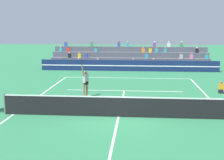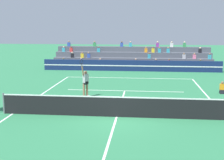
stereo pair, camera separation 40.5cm
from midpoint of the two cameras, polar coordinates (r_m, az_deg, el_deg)
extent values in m
plane|color=#2D7A4C|center=(15.93, 1.60, -6.77)|extent=(120.00, 120.00, 0.00)
cube|color=white|center=(27.52, 3.51, 0.37)|extent=(11.00, 0.10, 0.01)
cube|color=white|center=(17.23, -17.06, -5.91)|extent=(0.10, 23.80, 0.01)
cube|color=white|center=(22.15, 2.88, -1.98)|extent=(8.25, 0.10, 0.01)
cube|color=white|center=(15.93, 1.60, -6.75)|extent=(0.10, 12.85, 0.01)
cylinder|color=slate|center=(17.27, -18.53, -4.08)|extent=(0.10, 0.10, 1.10)
cube|color=black|center=(15.80, 1.61, -5.03)|extent=(11.90, 0.02, 1.00)
cube|color=white|center=(15.67, 1.62, -3.16)|extent=(11.90, 0.04, 0.06)
cube|color=navy|center=(31.65, 3.87, 2.63)|extent=(18.00, 0.24, 1.10)
cube|color=white|center=(31.52, 3.86, 2.60)|extent=(18.00, 0.02, 0.10)
cube|color=#4C515B|center=(32.95, 3.95, 2.43)|extent=(17.12, 0.95, 0.55)
cube|color=#338C4C|center=(33.77, -8.52, 3.38)|extent=(0.32, 0.22, 0.44)
sphere|color=brown|center=(33.73, -8.53, 3.92)|extent=(0.18, 0.18, 0.18)
cube|color=#338C4C|center=(33.22, 16.19, 2.98)|extent=(0.32, 0.22, 0.44)
sphere|color=brown|center=(33.19, 16.22, 3.53)|extent=(0.18, 0.18, 0.18)
cube|color=#2D4CA5|center=(33.34, -5.29, 3.36)|extent=(0.32, 0.22, 0.44)
sphere|color=tan|center=(33.30, -5.30, 3.91)|extent=(0.18, 0.18, 0.18)
cube|color=#B2B2B7|center=(33.00, -1.82, 3.33)|extent=(0.32, 0.22, 0.44)
sphere|color=tan|center=(32.97, -1.82, 3.88)|extent=(0.18, 0.18, 0.18)
cube|color=black|center=(32.73, 8.39, 3.17)|extent=(0.32, 0.22, 0.44)
sphere|color=tan|center=(32.69, 8.40, 3.73)|extent=(0.18, 0.18, 0.18)
cube|color=purple|center=(32.81, 10.73, 3.12)|extent=(0.32, 0.22, 0.44)
sphere|color=brown|center=(32.77, 10.75, 3.68)|extent=(0.18, 0.18, 0.18)
cube|color=black|center=(32.71, 4.73, 3.24)|extent=(0.32, 0.22, 0.44)
sphere|color=tan|center=(32.67, 4.74, 3.80)|extent=(0.18, 0.18, 0.18)
cube|color=#4C515B|center=(33.86, 4.01, 3.11)|extent=(17.12, 0.95, 1.10)
cube|color=pink|center=(34.02, 15.16, 4.12)|extent=(0.32, 0.22, 0.44)
sphere|color=#9E7051|center=(33.99, 15.19, 4.66)|extent=(0.18, 0.18, 0.18)
cube|color=black|center=(34.45, -6.93, 4.46)|extent=(0.32, 0.22, 0.44)
sphere|color=beige|center=(34.42, -6.94, 4.99)|extent=(0.18, 0.18, 0.18)
cube|color=yellow|center=(34.22, -5.12, 4.46)|extent=(0.32, 0.22, 0.44)
sphere|color=#9E7051|center=(34.19, -5.13, 4.99)|extent=(0.18, 0.18, 0.18)
cube|color=teal|center=(33.59, 7.15, 4.32)|extent=(0.32, 0.22, 0.44)
sphere|color=brown|center=(33.56, 7.17, 4.86)|extent=(0.18, 0.18, 0.18)
cube|color=#2D4CA5|center=(34.09, -3.95, 4.46)|extent=(0.32, 0.22, 0.44)
sphere|color=#9E7051|center=(34.06, -3.95, 4.99)|extent=(0.18, 0.18, 0.18)
cube|color=#B2B2B7|center=(33.86, 13.36, 4.17)|extent=(0.32, 0.22, 0.44)
sphere|color=brown|center=(33.83, 13.38, 4.71)|extent=(0.18, 0.18, 0.18)
cube|color=teal|center=(34.30, 17.75, 4.04)|extent=(0.32, 0.22, 0.44)
sphere|color=brown|center=(34.27, 17.78, 4.57)|extent=(0.18, 0.18, 0.18)
cube|color=#4C515B|center=(34.77, 4.07, 3.74)|extent=(17.12, 0.95, 1.65)
cube|color=teal|center=(34.53, 9.00, 5.34)|extent=(0.32, 0.22, 0.44)
sphere|color=#9E7051|center=(34.50, 9.01, 5.87)|extent=(0.18, 0.18, 0.18)
cube|color=teal|center=(35.61, -8.51, 5.49)|extent=(0.32, 0.22, 0.44)
sphere|color=tan|center=(35.59, -8.52, 6.01)|extent=(0.18, 0.18, 0.18)
cube|color=teal|center=(34.59, 10.55, 5.30)|extent=(0.32, 0.22, 0.44)
sphere|color=#9E7051|center=(34.56, 10.57, 5.83)|extent=(0.18, 0.18, 0.18)
cube|color=black|center=(35.02, 16.12, 5.14)|extent=(0.32, 0.22, 0.44)
sphere|color=beige|center=(35.00, 16.15, 5.66)|extent=(0.18, 0.18, 0.18)
cube|color=teal|center=(34.83, -2.13, 5.50)|extent=(0.32, 0.22, 0.44)
sphere|color=brown|center=(34.81, -2.13, 6.02)|extent=(0.18, 0.18, 0.18)
cube|color=red|center=(35.40, -7.15, 5.50)|extent=(0.32, 0.22, 0.44)
sphere|color=brown|center=(35.38, -7.16, 6.02)|extent=(0.18, 0.18, 0.18)
cube|color=yellow|center=(34.50, 7.85, 5.37)|extent=(0.32, 0.22, 0.44)
sphere|color=brown|center=(34.47, 7.86, 5.90)|extent=(0.18, 0.18, 0.18)
cube|color=orange|center=(34.48, 6.56, 5.39)|extent=(0.32, 0.22, 0.44)
sphere|color=#9E7051|center=(34.46, 6.57, 5.92)|extent=(0.18, 0.18, 0.18)
cube|color=#4C515B|center=(35.68, 4.13, 4.34)|extent=(17.12, 0.95, 2.20)
cube|color=#338C4C|center=(35.82, -2.89, 6.50)|extent=(0.32, 0.22, 0.44)
sphere|color=#9E7051|center=(35.80, -2.89, 7.01)|extent=(0.18, 0.18, 0.18)
cube|color=#2D4CA5|center=(36.40, -7.58, 6.48)|extent=(0.32, 0.22, 0.44)
sphere|color=#9E7051|center=(36.38, -7.59, 6.98)|extent=(0.18, 0.18, 0.18)
cube|color=teal|center=(35.42, 3.72, 6.45)|extent=(0.32, 0.22, 0.44)
sphere|color=tan|center=(35.40, 3.73, 6.97)|extent=(0.18, 0.18, 0.18)
cube|color=silver|center=(35.53, 11.18, 6.29)|extent=(0.32, 0.22, 0.44)
sphere|color=beige|center=(35.51, 11.20, 6.81)|extent=(0.18, 0.18, 0.18)
cube|color=#2D4CA5|center=(35.47, 2.11, 6.47)|extent=(0.32, 0.22, 0.44)
sphere|color=brown|center=(35.45, 2.11, 6.99)|extent=(0.18, 0.18, 0.18)
cube|color=purple|center=(35.43, 8.64, 6.36)|extent=(0.32, 0.22, 0.44)
sphere|color=beige|center=(35.41, 8.66, 6.88)|extent=(0.18, 0.18, 0.18)
cube|color=#338C4C|center=(35.68, 13.43, 6.23)|extent=(0.32, 0.22, 0.44)
sphere|color=beige|center=(35.67, 13.45, 6.74)|extent=(0.18, 0.18, 0.18)
cube|color=black|center=(22.57, 19.92, -2.21)|extent=(0.28, 0.36, 0.12)
cube|color=black|center=(22.55, 19.94, -1.91)|extent=(0.28, 0.24, 0.18)
cube|color=orange|center=(22.49, 19.98, -1.18)|extent=(0.30, 0.18, 0.40)
sphere|color=brown|center=(22.44, 20.02, -0.46)|extent=(0.17, 0.17, 0.17)
cylinder|color=#9E7051|center=(20.24, -4.02, -1.85)|extent=(0.14, 0.14, 0.90)
cylinder|color=#9E7051|center=(20.13, -4.59, -1.92)|extent=(0.14, 0.14, 0.90)
cube|color=black|center=(20.09, -4.26, -0.52)|extent=(0.33, 0.38, 0.20)
cube|color=#B2B2B7|center=(20.03, -4.27, 0.33)|extent=(0.35, 0.41, 0.56)
sphere|color=#9E7051|center=(19.98, -4.29, 1.34)|extent=(0.22, 0.22, 0.22)
cube|color=white|center=(20.30, -3.92, -2.98)|extent=(0.29, 0.23, 0.09)
cube|color=white|center=(20.19, -4.49, -3.06)|extent=(0.29, 0.23, 0.09)
cylinder|color=#9E7051|center=(20.23, -3.84, 0.25)|extent=(0.09, 0.09, 0.56)
cylinder|color=#9E7051|center=(19.75, -4.80, 1.69)|extent=(0.17, 0.21, 0.61)
cylinder|color=black|center=(19.64, -4.95, 2.80)|extent=(0.06, 0.08, 0.22)
torus|color=black|center=(19.59, -5.01, 3.31)|extent=(0.20, 0.33, 0.36)
sphere|color=#C6DB33|center=(16.82, 6.24, -5.80)|extent=(0.07, 0.07, 0.07)
camera|label=1|loc=(0.20, -89.42, 0.10)|focal=50.00mm
camera|label=2|loc=(0.20, 90.58, -0.10)|focal=50.00mm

